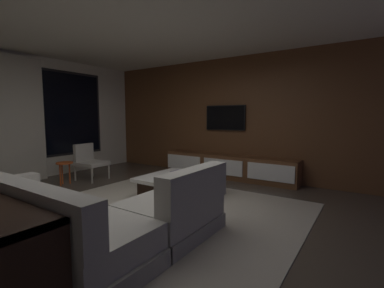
{
  "coord_description": "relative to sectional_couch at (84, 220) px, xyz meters",
  "views": [
    {
      "loc": [
        -2.59,
        -2.54,
        1.38
      ],
      "look_at": [
        1.56,
        0.24,
        0.86
      ],
      "focal_mm": 25.07,
      "sensor_mm": 36.0,
      "label": 1
    }
  ],
  "objects": [
    {
      "name": "accent_chair_near_window",
      "position": [
        1.92,
        2.62,
        0.14
      ],
      "size": [
        0.61,
        0.62,
        0.78
      ],
      "color": "#B2ADA0",
      "rests_on": "floor"
    },
    {
      "name": "book_stack_on_coffee_table",
      "position": [
        1.9,
        0.17,
        0.12
      ],
      "size": [
        0.29,
        0.2,
        0.11
      ],
      "color": "#6235B0",
      "rests_on": "coffee_table"
    },
    {
      "name": "coffee_table",
      "position": [
        1.97,
        0.21,
        -0.1
      ],
      "size": [
        1.16,
        1.16,
        0.36
      ],
      "color": "black",
      "rests_on": "floor"
    },
    {
      "name": "back_wall_with_window",
      "position": [
        0.89,
        3.69,
        1.05
      ],
      "size": [
        6.6,
        0.3,
        2.7
      ],
      "color": "silver",
      "rests_on": "floor"
    },
    {
      "name": "media_wall",
      "position": [
        4.01,
        0.07,
        1.06
      ],
      "size": [
        0.12,
        7.8,
        2.7
      ],
      "color": "brown",
      "rests_on": "floor"
    },
    {
      "name": "ceiling",
      "position": [
        0.95,
        0.07,
        2.41
      ],
      "size": [
        8.2,
        8.2,
        0.0
      ],
      "primitive_type": "plane",
      "color": "silver"
    },
    {
      "name": "area_rug",
      "position": [
        1.3,
        -0.03,
        -0.28
      ],
      "size": [
        3.2,
        3.8,
        0.01
      ],
      "primitive_type": "cube",
      "color": "#ADA391",
      "rests_on": "floor"
    },
    {
      "name": "mounted_tv",
      "position": [
        3.91,
        0.32,
        1.06
      ],
      "size": [
        0.05,
        0.97,
        0.57
      ],
      "color": "black"
    },
    {
      "name": "side_stool",
      "position": [
        1.35,
        2.63,
        0.08
      ],
      "size": [
        0.32,
        0.32,
        0.46
      ],
      "color": "#BF4C1E",
      "rests_on": "floor"
    },
    {
      "name": "media_console",
      "position": [
        3.72,
        0.12,
        -0.04
      ],
      "size": [
        0.46,
        3.1,
        0.52
      ],
      "color": "brown",
      "rests_on": "floor"
    },
    {
      "name": "sectional_couch",
      "position": [
        0.0,
        0.0,
        0.0
      ],
      "size": [
        1.98,
        2.5,
        0.82
      ],
      "color": "gray",
      "rests_on": "floor"
    },
    {
      "name": "floor",
      "position": [
        0.95,
        0.07,
        -0.29
      ],
      "size": [
        9.2,
        9.2,
        0.0
      ],
      "primitive_type": "plane",
      "color": "#473D33"
    }
  ]
}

